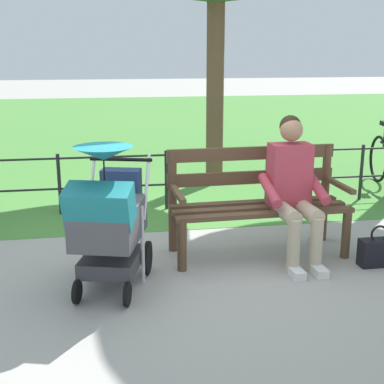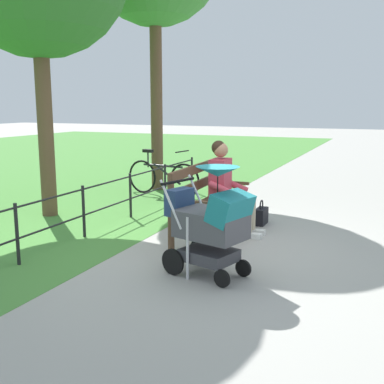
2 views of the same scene
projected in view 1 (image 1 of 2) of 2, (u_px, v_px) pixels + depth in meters
name	position (u px, v px, depth m)	size (l,w,h in m)	color
ground_plane	(188.00, 260.00, 4.78)	(60.00, 60.00, 0.00)	#9E9B93
grass_lawn	(131.00, 125.00, 13.16)	(40.00, 16.00, 0.01)	#478438
park_bench	(256.00, 197.00, 4.86)	(1.62, 0.65, 0.96)	brown
person_on_bench	(293.00, 186.00, 4.65)	(0.54, 0.74, 1.28)	tan
stroller	(109.00, 217.00, 4.06)	(0.71, 0.98, 1.15)	black
handbag	(378.00, 252.00, 4.63)	(0.32, 0.14, 0.37)	black
park_fence	(189.00, 174.00, 6.24)	(7.32, 0.04, 0.70)	black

